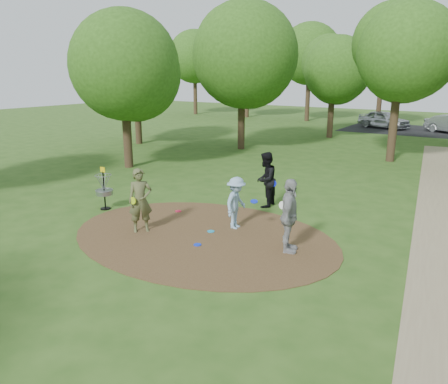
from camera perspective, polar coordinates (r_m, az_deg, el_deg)
The scene contains 13 objects.
ground at distance 13.17m, azimuth -2.86°, elevation -5.78°, with size 100.00×100.00×0.00m, color #2D5119.
dirt_clearing at distance 13.17m, azimuth -2.86°, elevation -5.74°, with size 8.40×8.40×0.02m, color #47301C.
parking_lot at distance 40.55m, azimuth 25.55°, elevation 7.15°, with size 14.00×8.00×0.01m, color black.
player_observer_with_disc at distance 13.46m, azimuth -10.87°, elevation -1.13°, with size 0.83×0.86×1.98m.
player_throwing_with_disc at distance 13.56m, azimuth 1.60°, elevation -1.45°, with size 1.11×1.12×1.65m.
player_walking_with_disc at distance 15.83m, azimuth 5.45°, elevation 1.62°, with size 0.87×1.06×2.01m.
player_waiting_with_disc at distance 11.83m, azimuth 8.52°, elevation -3.13°, with size 0.84×1.30×2.05m.
disc_ground_cyan at distance 13.47m, azimuth -1.72°, elevation -5.15°, with size 0.22×0.22×0.02m, color #1997CF.
disc_ground_blue at distance 12.48m, azimuth -3.49°, elevation -6.88°, with size 0.22×0.22×0.02m, color #0D2BE5.
disc_ground_red at distance 15.46m, azimuth -5.99°, elevation -2.49°, with size 0.22×0.22×0.02m, color red.
car_left at distance 41.22m, azimuth 20.14°, elevation 8.89°, with size 1.82×4.51×1.54m, color #B2B4BB.
disc_golf_basket at distance 16.04m, azimuth -15.42°, elevation 0.83°, with size 0.63×0.63×1.54m.
tree_ring at distance 19.36m, azimuth 15.03°, elevation 16.10°, with size 37.36×45.65×8.85m.
Camera 1 is at (7.23, -9.94, 4.74)m, focal length 35.00 mm.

